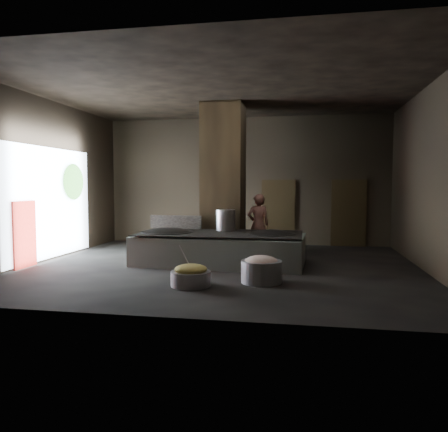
% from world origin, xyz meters
% --- Properties ---
extents(floor, '(10.00, 9.00, 0.10)m').
position_xyz_m(floor, '(0.00, 0.00, -0.05)').
color(floor, black).
rests_on(floor, ground).
extents(ceiling, '(10.00, 9.00, 0.10)m').
position_xyz_m(ceiling, '(0.00, 0.00, 4.55)').
color(ceiling, black).
rests_on(ceiling, back_wall).
extents(back_wall, '(10.00, 0.10, 4.50)m').
position_xyz_m(back_wall, '(0.00, 4.55, 2.25)').
color(back_wall, black).
rests_on(back_wall, ground).
extents(front_wall, '(10.00, 0.10, 4.50)m').
position_xyz_m(front_wall, '(0.00, -4.55, 2.25)').
color(front_wall, black).
rests_on(front_wall, ground).
extents(left_wall, '(0.10, 9.00, 4.50)m').
position_xyz_m(left_wall, '(-5.05, 0.00, 2.25)').
color(left_wall, black).
rests_on(left_wall, ground).
extents(right_wall, '(0.10, 9.00, 4.50)m').
position_xyz_m(right_wall, '(5.05, 0.00, 2.25)').
color(right_wall, black).
rests_on(right_wall, ground).
extents(pillar, '(1.20, 1.20, 4.50)m').
position_xyz_m(pillar, '(-0.30, 1.90, 2.25)').
color(pillar, black).
rests_on(pillar, ground).
extents(hearth_platform, '(4.51, 2.31, 0.77)m').
position_xyz_m(hearth_platform, '(-0.11, 0.36, 0.38)').
color(hearth_platform, '#B5C9B7').
rests_on(hearth_platform, ground).
extents(platform_cap, '(4.32, 2.07, 0.03)m').
position_xyz_m(platform_cap, '(-0.11, 0.36, 0.82)').
color(platform_cap, black).
rests_on(platform_cap, hearth_platform).
extents(wok_left, '(1.39, 1.39, 0.38)m').
position_xyz_m(wok_left, '(-1.56, 0.31, 0.75)').
color(wok_left, black).
rests_on(wok_left, hearth_platform).
extents(wok_left_rim, '(1.42, 1.42, 0.05)m').
position_xyz_m(wok_left_rim, '(-1.56, 0.31, 0.82)').
color(wok_left_rim, black).
rests_on(wok_left_rim, hearth_platform).
extents(wok_right, '(1.30, 1.30, 0.36)m').
position_xyz_m(wok_right, '(1.24, 0.41, 0.75)').
color(wok_right, black).
rests_on(wok_right, hearth_platform).
extents(wok_right_rim, '(1.33, 1.33, 0.05)m').
position_xyz_m(wok_right_rim, '(1.24, 0.41, 0.82)').
color(wok_right_rim, black).
rests_on(wok_right_rim, hearth_platform).
extents(stock_pot, '(0.54, 0.54, 0.58)m').
position_xyz_m(stock_pot, '(-0.06, 0.91, 1.13)').
color(stock_pot, '#9A9CA1').
rests_on(stock_pot, hearth_platform).
extents(splash_guard, '(1.54, 0.13, 0.38)m').
position_xyz_m(splash_guard, '(-1.56, 1.11, 1.03)').
color(splash_guard, black).
rests_on(splash_guard, hearth_platform).
extents(cook, '(0.77, 0.63, 1.84)m').
position_xyz_m(cook, '(0.74, 1.98, 0.92)').
color(cook, '#9D5E50').
rests_on(cook, ground).
extents(veg_basin, '(1.04, 1.04, 0.31)m').
position_xyz_m(veg_basin, '(-0.21, -2.31, 0.15)').
color(veg_basin, gray).
rests_on(veg_basin, ground).
extents(veg_fill, '(0.69, 0.69, 0.21)m').
position_xyz_m(veg_fill, '(-0.21, -2.31, 0.35)').
color(veg_fill, olive).
rests_on(veg_fill, veg_basin).
extents(ladle, '(0.24, 0.26, 0.59)m').
position_xyz_m(ladle, '(-0.36, -2.16, 0.55)').
color(ladle, '#9A9CA1').
rests_on(ladle, veg_basin).
extents(meat_basin, '(1.10, 1.10, 0.48)m').
position_xyz_m(meat_basin, '(1.20, -1.74, 0.24)').
color(meat_basin, gray).
rests_on(meat_basin, ground).
extents(meat_fill, '(0.72, 0.72, 0.28)m').
position_xyz_m(meat_fill, '(1.20, -1.74, 0.45)').
color(meat_fill, tan).
rests_on(meat_fill, meat_basin).
extents(doorway_near, '(1.18, 0.08, 2.38)m').
position_xyz_m(doorway_near, '(1.20, 4.45, 1.10)').
color(doorway_near, black).
rests_on(doorway_near, ground).
extents(doorway_near_glow, '(0.78, 0.04, 1.84)m').
position_xyz_m(doorway_near_glow, '(1.04, 4.66, 1.05)').
color(doorway_near_glow, '#8C6647').
rests_on(doorway_near_glow, ground).
extents(doorway_far, '(1.18, 0.08, 2.38)m').
position_xyz_m(doorway_far, '(3.60, 4.45, 1.10)').
color(doorway_far, black).
rests_on(doorway_far, ground).
extents(doorway_far_glow, '(0.79, 0.04, 1.88)m').
position_xyz_m(doorway_far_glow, '(3.71, 4.67, 1.05)').
color(doorway_far_glow, '#8C6647').
rests_on(doorway_far_glow, ground).
extents(left_opening, '(0.04, 4.20, 3.10)m').
position_xyz_m(left_opening, '(-4.95, 0.20, 1.60)').
color(left_opening, white).
rests_on(left_opening, ground).
extents(pavilion_sliver, '(0.05, 0.90, 1.70)m').
position_xyz_m(pavilion_sliver, '(-4.88, -1.10, 0.85)').
color(pavilion_sliver, maroon).
rests_on(pavilion_sliver, ground).
extents(tree_silhouette, '(0.28, 1.10, 1.10)m').
position_xyz_m(tree_silhouette, '(-4.85, 1.30, 2.20)').
color(tree_silhouette, '#194714').
rests_on(tree_silhouette, left_opening).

